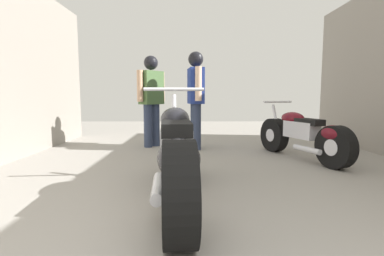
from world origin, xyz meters
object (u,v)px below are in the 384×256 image
object	(u,v)px
motorcycle_maroon_cruiser	(176,155)
motorcycle_black_naked	(303,135)
mechanic_in_blue	(151,93)
mechanic_with_helmet	(196,91)

from	to	relation	value
motorcycle_maroon_cruiser	motorcycle_black_naked	size ratio (longest dim) A/B	1.25
mechanic_in_blue	mechanic_with_helmet	size ratio (longest dim) A/B	0.98
motorcycle_black_naked	motorcycle_maroon_cruiser	bearing A→B (deg)	-134.96
motorcycle_black_naked	mechanic_with_helmet	bearing A→B (deg)	150.60
motorcycle_black_naked	mechanic_in_blue	xyz separation A→B (m)	(-2.37, 1.13, 0.63)
motorcycle_maroon_cruiser	mechanic_with_helmet	distance (m)	2.74
motorcycle_maroon_cruiser	motorcycle_black_naked	distance (m)	2.53
motorcycle_maroon_cruiser	mechanic_with_helmet	size ratio (longest dim) A/B	1.30
mechanic_in_blue	motorcycle_black_naked	bearing A→B (deg)	-25.52
motorcycle_black_naked	mechanic_in_blue	distance (m)	2.70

